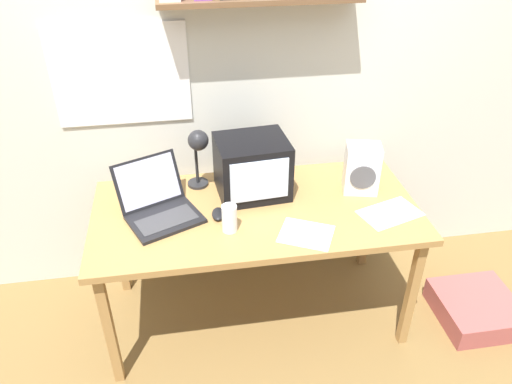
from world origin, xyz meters
TOP-DOWN VIEW (x-y plane):
  - ground_plane at (0.00, 0.00)m, footprint 12.00×12.00m
  - back_wall at (-0.00, 0.51)m, footprint 5.60×0.24m
  - corner_desk at (0.00, 0.00)m, footprint 1.62×0.78m
  - crt_monitor at (0.01, 0.16)m, footprint 0.38×0.33m
  - laptop at (-0.48, 0.04)m, footprint 0.44×0.45m
  - desk_lamp at (-0.26, 0.22)m, footprint 0.12×0.17m
  - juice_glass at (-0.15, -0.15)m, footprint 0.07×0.07m
  - space_heater at (0.57, 0.08)m, footprint 0.20×0.17m
  - computer_mouse at (-0.19, -0.04)m, footprint 0.07×0.11m
  - open_notebook at (0.20, -0.24)m, footprint 0.30×0.28m
  - loose_paper_near_laptop at (0.65, -0.15)m, footprint 0.34×0.26m
  - floor_cushion at (1.23, -0.23)m, footprint 0.43×0.43m

SIDE VIEW (x-z plane):
  - ground_plane at x=0.00m, z-range 0.00..0.00m
  - floor_cushion at x=1.23m, z-range 0.00..0.13m
  - corner_desk at x=0.00m, z-range 0.31..1.04m
  - loose_paper_near_laptop at x=0.65m, z-range 0.73..0.74m
  - open_notebook at x=0.20m, z-range 0.73..0.74m
  - computer_mouse at x=-0.19m, z-range 0.73..0.77m
  - juice_glass at x=-0.15m, z-range 0.73..0.86m
  - laptop at x=-0.48m, z-range 0.67..0.92m
  - space_heater at x=0.57m, z-range 0.73..1.00m
  - crt_monitor at x=0.01m, z-range 0.73..1.03m
  - desk_lamp at x=-0.26m, z-range 0.81..1.16m
  - back_wall at x=0.00m, z-range 0.01..2.61m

